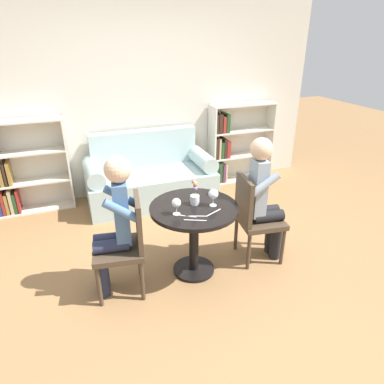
# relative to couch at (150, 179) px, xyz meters

# --- Properties ---
(ground_plane) EXTENTS (16.00, 16.00, 0.00)m
(ground_plane) POSITION_rel_couch_xyz_m (0.00, -1.69, -0.31)
(ground_plane) COLOR olive
(back_wall) EXTENTS (5.20, 0.05, 2.70)m
(back_wall) POSITION_rel_couch_xyz_m (0.00, 0.43, 1.04)
(back_wall) COLOR beige
(back_wall) RESTS_ON ground_plane
(round_table) EXTENTS (0.80, 0.80, 0.71)m
(round_table) POSITION_rel_couch_xyz_m (0.00, -1.69, 0.22)
(round_table) COLOR black
(round_table) RESTS_ON ground_plane
(couch) EXTENTS (1.68, 0.80, 0.92)m
(couch) POSITION_rel_couch_xyz_m (0.00, 0.00, 0.00)
(couch) COLOR #A8C1C1
(couch) RESTS_ON ground_plane
(bookshelf_left) EXTENTS (0.99, 0.28, 1.19)m
(bookshelf_left) POSITION_rel_couch_xyz_m (-1.63, 0.27, 0.24)
(bookshelf_left) COLOR silver
(bookshelf_left) RESTS_ON ground_plane
(bookshelf_right) EXTENTS (0.99, 0.28, 1.19)m
(bookshelf_right) POSITION_rel_couch_xyz_m (1.37, 0.27, 0.26)
(bookshelf_right) COLOR silver
(bookshelf_right) RESTS_ON ground_plane
(chair_left) EXTENTS (0.48, 0.48, 0.90)m
(chair_left) POSITION_rel_couch_xyz_m (-0.63, -1.72, 0.18)
(chair_left) COLOR #473828
(chair_left) RESTS_ON ground_plane
(chair_right) EXTENTS (0.47, 0.47, 0.90)m
(chair_right) POSITION_rel_couch_xyz_m (0.63, -1.69, 0.18)
(chair_right) COLOR #473828
(chair_right) RESTS_ON ground_plane
(person_left) EXTENTS (0.45, 0.38, 1.26)m
(person_left) POSITION_rel_couch_xyz_m (-0.72, -1.70, 0.37)
(person_left) COLOR #282D47
(person_left) RESTS_ON ground_plane
(person_right) EXTENTS (0.44, 0.37, 1.28)m
(person_right) POSITION_rel_couch_xyz_m (0.72, -1.71, 0.37)
(person_right) COLOR black
(person_right) RESTS_ON ground_plane
(wine_glass_left) EXTENTS (0.08, 0.08, 0.15)m
(wine_glass_left) POSITION_rel_couch_xyz_m (-0.19, -1.77, 0.50)
(wine_glass_left) COLOR white
(wine_glass_left) RESTS_ON round_table
(wine_glass_right) EXTENTS (0.09, 0.09, 0.16)m
(wine_glass_right) POSITION_rel_couch_xyz_m (0.17, -1.74, 0.50)
(wine_glass_right) COLOR white
(wine_glass_right) RESTS_ON round_table
(flower_vase) EXTENTS (0.08, 0.08, 0.24)m
(flower_vase) POSITION_rel_couch_xyz_m (0.02, -1.65, 0.48)
(flower_vase) COLOR silver
(flower_vase) RESTS_ON round_table
(knife_left_setting) EXTENTS (0.16, 0.12, 0.00)m
(knife_left_setting) POSITION_rel_couch_xyz_m (-0.13, -1.83, 0.40)
(knife_left_setting) COLOR silver
(knife_left_setting) RESTS_ON round_table
(fork_left_setting) EXTENTS (0.18, 0.08, 0.00)m
(fork_left_setting) POSITION_rel_couch_xyz_m (-0.06, -1.86, 0.40)
(fork_left_setting) COLOR silver
(fork_left_setting) RESTS_ON round_table
(knife_right_setting) EXTENTS (0.18, 0.09, 0.00)m
(knife_right_setting) POSITION_rel_couch_xyz_m (0.11, -1.86, 0.40)
(knife_right_setting) COLOR silver
(knife_right_setting) RESTS_ON round_table
(fork_right_setting) EXTENTS (0.18, 0.09, 0.00)m
(fork_right_setting) POSITION_rel_couch_xyz_m (-0.08, -1.93, 0.40)
(fork_right_setting) COLOR silver
(fork_right_setting) RESTS_ON round_table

